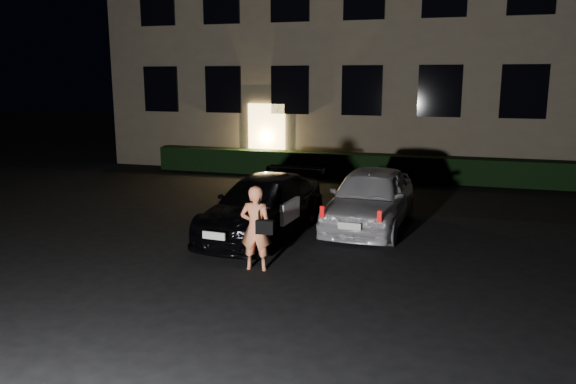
% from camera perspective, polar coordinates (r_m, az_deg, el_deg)
% --- Properties ---
extents(ground, '(80.00, 80.00, 0.00)m').
position_cam_1_polar(ground, '(9.88, -3.79, -8.91)').
color(ground, black).
rests_on(ground, ground).
extents(building, '(20.00, 8.11, 12.00)m').
position_cam_1_polar(building, '(24.00, 9.41, 17.52)').
color(building, '#6B5D4C').
rests_on(building, ground).
extents(hedge, '(15.00, 0.70, 0.85)m').
position_cam_1_polar(hedge, '(19.66, 7.10, 2.63)').
color(hedge, black).
rests_on(hedge, ground).
extents(sedan, '(2.11, 4.56, 1.27)m').
position_cam_1_polar(sedan, '(12.53, -2.53, -1.43)').
color(sedan, black).
rests_on(sedan, ground).
extents(hatch, '(1.87, 4.21, 1.41)m').
position_cam_1_polar(hatch, '(13.19, 8.36, -0.58)').
color(hatch, silver).
rests_on(hatch, ground).
extents(man, '(0.68, 0.44, 1.57)m').
position_cam_1_polar(man, '(10.16, -3.27, -3.66)').
color(man, '#FF8E5D').
rests_on(man, ground).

